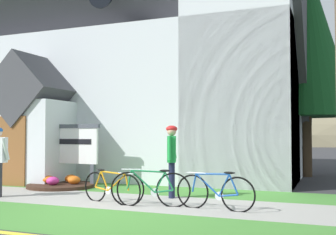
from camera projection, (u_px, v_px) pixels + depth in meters
The scene contains 12 objects.
ground at pixel (170, 189), 11.96m from camera, with size 140.00×140.00×0.00m, color #333335.
sidewalk_slab at pixel (40, 196), 10.59m from camera, with size 32.00×2.18×0.01m, color #99968E.
church_lawn at pixel (84, 186), 12.47m from camera, with size 24.00×1.86×0.01m, color #427F33.
church_building at pixel (169, 57), 18.03m from camera, with size 12.24×12.63×13.90m.
church_sign at pixel (71, 146), 12.75m from camera, with size 2.00×0.20×1.86m.
flower_bed at pixel (61, 184), 12.24m from camera, with size 1.94×1.94×0.34m.
bicycle_blue at pixel (111, 187), 9.42m from camera, with size 1.68×0.49×0.77m.
bicycle_black at pixel (151, 188), 9.03m from camera, with size 1.73×0.41×0.82m.
bicycle_red at pixel (215, 192), 8.59m from camera, with size 1.71×0.21×0.82m.
cyclist_in_green_jersey at pixel (172, 155), 10.23m from camera, with size 0.35×0.76×1.77m.
roadside_conifer at pixel (305, 34), 15.56m from camera, with size 3.46×3.46×8.35m.
distant_hill at pixel (262, 143), 72.47m from camera, with size 79.88×43.45×21.68m, color #847A5B.
Camera 1 is at (4.34, -7.22, 1.56)m, focal length 44.86 mm.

